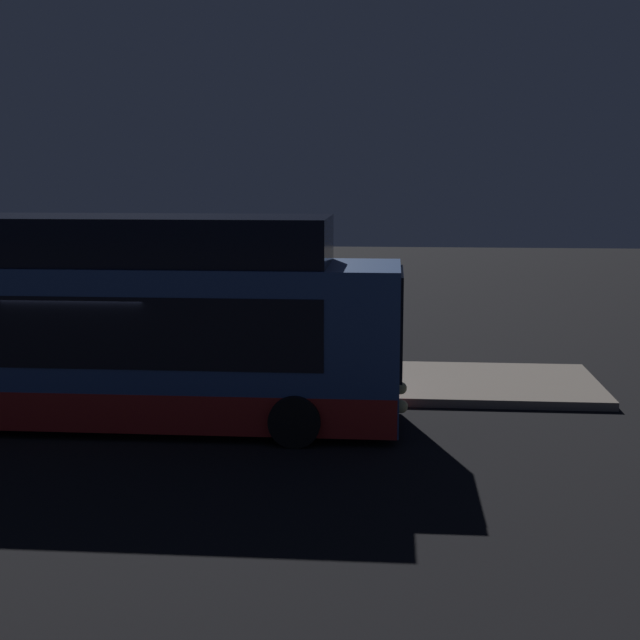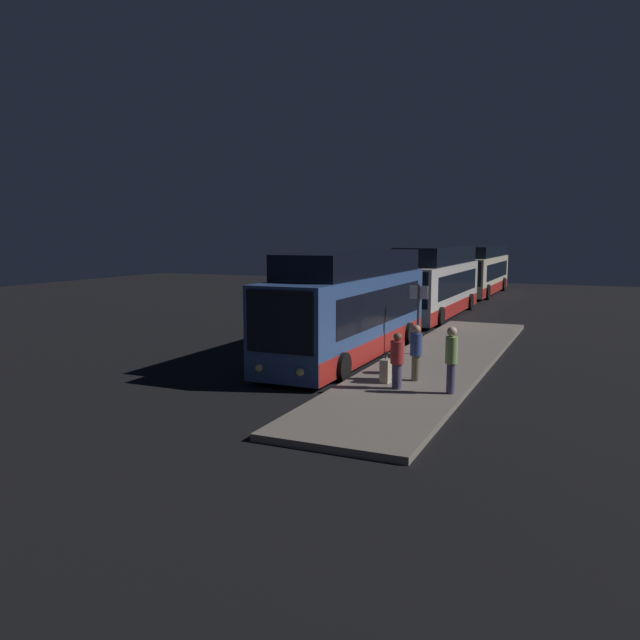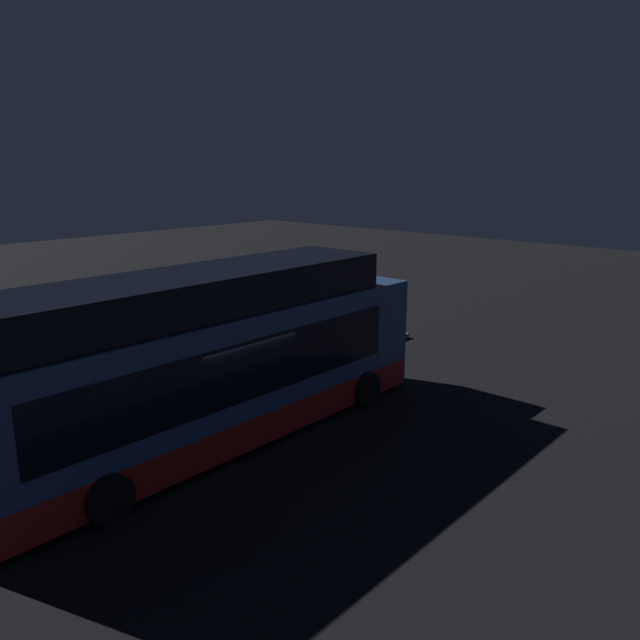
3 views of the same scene
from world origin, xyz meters
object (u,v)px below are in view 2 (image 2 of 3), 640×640
object	(u,v)px
passenger_boarding	(451,356)
trash_bin	(395,363)
passenger_waiting	(397,359)
passenger_with_bags	(416,351)
bus_lead	(351,310)
sign_post	(418,310)
bus_second	(436,285)
bus_third	(481,272)
suitcase	(386,371)

from	to	relation	value
passenger_boarding	trash_bin	world-z (taller)	passenger_boarding
passenger_waiting	passenger_with_bags	xyz separation A→B (m)	(-1.20, 0.21, 0.05)
bus_lead	sign_post	xyz separation A→B (m)	(-0.62, 2.39, 0.04)
passenger_waiting	bus_lead	bearing A→B (deg)	-63.97
bus_second	passenger_boarding	world-z (taller)	bus_second
bus_third	sign_post	distance (m)	27.09
bus_lead	passenger_waiting	world-z (taller)	bus_lead
passenger_boarding	trash_bin	distance (m)	2.91
suitcase	sign_post	world-z (taller)	sign_post
bus_third	passenger_waiting	world-z (taller)	bus_third
suitcase	trash_bin	bearing A→B (deg)	-174.40
bus_lead	suitcase	world-z (taller)	bus_lead
bus_second	suitcase	distance (m)	17.59
bus_third	passenger_with_bags	xyz separation A→B (m)	(31.21, 3.48, -0.57)
bus_second	suitcase	bearing A→B (deg)	8.97
trash_bin	passenger_with_bags	bearing A→B (deg)	51.82
bus_lead	suitcase	bearing A→B (deg)	32.97
bus_lead	trash_bin	xyz separation A→B (m)	(2.92, 2.61, -1.24)
bus_third	passenger_boarding	world-z (taller)	bus_third
bus_third	suitcase	bearing A→B (deg)	4.92
bus_third	passenger_waiting	xyz separation A→B (m)	(32.41, 3.27, -0.63)
sign_post	trash_bin	bearing A→B (deg)	3.59
passenger_boarding	passenger_with_bags	distance (m)	1.72
passenger_waiting	bus_second	bearing A→B (deg)	-87.86
passenger_waiting	sign_post	distance (m)	5.54
passenger_waiting	suitcase	world-z (taller)	passenger_waiting
passenger_waiting	sign_post	world-z (taller)	sign_post
bus_second	sign_post	xyz separation A→B (m)	(12.50, 2.39, 0.06)
bus_lead	trash_bin	world-z (taller)	bus_lead
bus_second	sign_post	distance (m)	12.73
sign_post	passenger_with_bags	bearing A→B (deg)	14.49
bus_second	sign_post	world-z (taller)	bus_second
bus_lead	passenger_waiting	xyz separation A→B (m)	(4.80, 3.27, -0.71)
trash_bin	passenger_boarding	bearing A→B (deg)	50.00
bus_third	trash_bin	size ratio (longest dim) A/B	18.92
passenger_boarding	passenger_with_bags	size ratio (longest dim) A/B	1.11
trash_bin	bus_second	bearing A→B (deg)	-170.76
bus_third	passenger_with_bags	size ratio (longest dim) A/B	7.34
trash_bin	passenger_waiting	bearing A→B (deg)	19.23
suitcase	passenger_waiting	bearing A→B (deg)	42.20
bus_lead	trash_bin	bearing A→B (deg)	41.79
passenger_with_bags	trash_bin	xyz separation A→B (m)	(-0.68, -0.87, -0.59)
passenger_boarding	suitcase	bearing A→B (deg)	-3.23
passenger_boarding	trash_bin	xyz separation A→B (m)	(-1.81, -2.16, -0.72)
passenger_with_bags	suitcase	size ratio (longest dim) A/B	1.79
bus_lead	sign_post	world-z (taller)	bus_lead
bus_second	passenger_boarding	xyz separation A→B (m)	(17.85, 4.77, -0.51)
passenger_with_bags	trash_bin	world-z (taller)	passenger_with_bags
bus_lead	passenger_with_bags	bearing A→B (deg)	43.99
suitcase	trash_bin	world-z (taller)	suitcase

